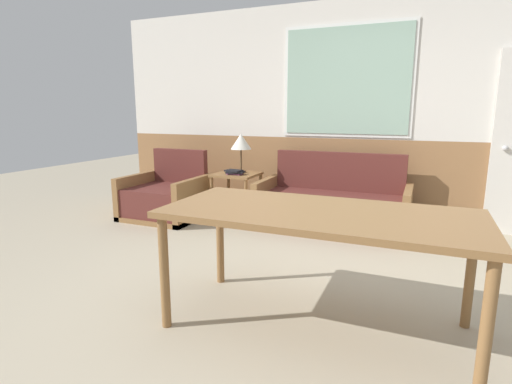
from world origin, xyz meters
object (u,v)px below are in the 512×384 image
(couch, at_px, (332,207))
(dining_table, at_px, (319,222))
(side_table, at_px, (237,181))
(table_lamp, at_px, (241,142))
(armchair, at_px, (166,198))

(couch, height_order, dining_table, couch)
(side_table, bearing_deg, couch, -0.02)
(couch, distance_m, side_table, 1.27)
(table_lamp, bearing_deg, side_table, -103.69)
(table_lamp, bearing_deg, armchair, -153.67)
(couch, distance_m, table_lamp, 1.43)
(armchair, bearing_deg, table_lamp, 11.16)
(couch, distance_m, dining_table, 2.32)
(side_table, height_order, table_lamp, table_lamp)
(armchair, xyz_separation_m, dining_table, (2.50, -1.90, 0.45))
(armchair, relative_size, table_lamp, 1.92)
(couch, bearing_deg, armchair, -170.78)
(couch, bearing_deg, table_lamp, 175.61)
(side_table, bearing_deg, table_lamp, 76.31)
(armchair, height_order, dining_table, armchair)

